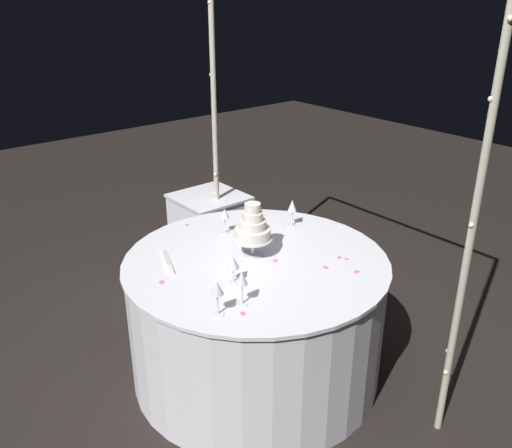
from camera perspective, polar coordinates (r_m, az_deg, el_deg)
The scene contains 21 objects.
ground_plane at distance 3.39m, azimuth 0.00°, elevation -15.04°, with size 12.00×12.00×0.00m, color black.
decorative_arch at distance 3.01m, azimuth 6.54°, elevation 12.06°, with size 1.99×0.05×2.38m.
main_table at distance 3.17m, azimuth 0.00°, elevation -9.74°, with size 1.46×1.46×0.75m.
side_table at distance 4.14m, azimuth -4.79°, elevation -1.64°, with size 0.48×0.48×0.71m.
tiered_cake at distance 2.95m, azimuth -0.36°, elevation -0.44°, with size 0.22×0.22×0.31m.
wine_glass_0 at distance 2.44m, azimuth -4.10°, elevation -6.90°, with size 0.06×0.06×0.17m.
wine_glass_1 at distance 2.51m, azimuth -1.49°, elevation -5.88°, with size 0.06×0.06×0.18m.
wine_glass_2 at distance 2.71m, azimuth -2.41°, elevation -4.16°, with size 0.06×0.06×0.15m.
wine_glass_3 at distance 3.25m, azimuth -3.31°, elevation 0.94°, with size 0.06×0.06×0.16m.
wine_glass_4 at distance 3.35m, azimuth 3.82°, elevation 1.79°, with size 0.06×0.06×0.17m.
cake_knife at distance 2.97m, azimuth -9.16°, elevation -4.07°, with size 0.28×0.13×0.01m.
rose_petal_0 at distance 2.90m, azimuth -1.97°, elevation -4.47°, with size 0.03×0.02×0.00m, color #EA6B84.
rose_petal_1 at distance 2.92m, azimuth 7.32°, elevation -4.53°, with size 0.04×0.03×0.00m, color #EA6B84.
rose_petal_2 at distance 2.51m, azimuth -1.40°, elevation -9.37°, with size 0.03×0.02×0.00m, color #EA6B84.
rose_petal_3 at distance 3.03m, azimuth 8.75°, elevation -3.50°, with size 0.03×0.02×0.00m, color #EA6B84.
rose_petal_4 at distance 2.68m, azimuth -4.23°, elevation -7.08°, with size 0.04×0.03×0.00m, color #EA6B84.
rose_petal_5 at distance 3.42m, azimuth -7.27°, elevation -0.12°, with size 0.03×0.02×0.00m, color #EA6B84.
rose_petal_6 at distance 2.90m, azimuth 10.50°, elevation -4.96°, with size 0.04×0.03×0.00m, color #EA6B84.
rose_petal_7 at distance 2.80m, azimuth -9.89°, elevation -6.04°, with size 0.04×0.03×0.00m, color #EA6B84.
rose_petal_8 at distance 2.96m, azimuth 2.04°, elevation -3.88°, with size 0.04×0.03×0.00m, color #EA6B84.
rose_petal_9 at distance 3.02m, azimuth 9.48°, elevation -3.66°, with size 0.03×0.02×0.00m, color #EA6B84.
Camera 1 is at (2.03, -1.69, 2.12)m, focal length 38.09 mm.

